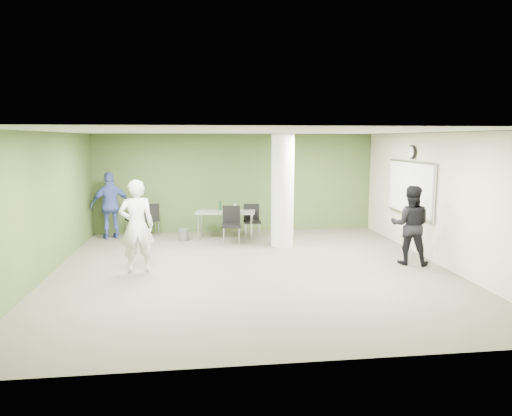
{
  "coord_description": "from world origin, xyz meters",
  "views": [
    {
      "loc": [
        -1.01,
        -9.02,
        2.65
      ],
      "look_at": [
        0.22,
        1.0,
        1.12
      ],
      "focal_mm": 32.0,
      "sensor_mm": 36.0,
      "label": 1
    }
  ],
  "objects": [
    {
      "name": "wall_back",
      "position": [
        0.0,
        4.0,
        1.4
      ],
      "size": [
        8.0,
        2.8,
        0.02
      ],
      "primitive_type": "cube",
      "rotation": [
        1.57,
        0.0,
        0.0
      ],
      "color": "#475A2A",
      "rests_on": "floor"
    },
    {
      "name": "column",
      "position": [
        1.0,
        2.0,
        1.4
      ],
      "size": [
        0.56,
        0.56,
        2.8
      ],
      "primitive_type": "cylinder",
      "color": "silver",
      "rests_on": "floor"
    },
    {
      "name": "chair_back_right",
      "position": [
        -2.39,
        3.57,
        0.53
      ],
      "size": [
        0.58,
        0.58,
        0.91
      ],
      "rotation": [
        0.0,
        0.0,
        3.47
      ],
      "color": "black",
      "rests_on": "floor"
    },
    {
      "name": "man_black",
      "position": [
        3.4,
        0.02,
        0.84
      ],
      "size": [
        1.01,
        0.92,
        1.69
      ],
      "primitive_type": "imported",
      "rotation": [
        0.0,
        0.0,
        2.73
      ],
      "color": "black",
      "rests_on": "floor"
    },
    {
      "name": "wall_clock",
      "position": [
        3.92,
        1.2,
        2.35
      ],
      "size": [
        0.06,
        0.32,
        0.32
      ],
      "color": "black",
      "rests_on": "wall_right_cream"
    },
    {
      "name": "floor",
      "position": [
        0.0,
        0.0,
        0.0
      ],
      "size": [
        8.0,
        8.0,
        0.0
      ],
      "primitive_type": "plane",
      "color": "#535241",
      "rests_on": "ground"
    },
    {
      "name": "chair_back_left",
      "position": [
        -2.75,
        3.47,
        0.58
      ],
      "size": [
        0.65,
        0.65,
        0.99
      ],
      "rotation": [
        0.0,
        0.0,
        3.55
      ],
      "color": "black",
      "rests_on": "floor"
    },
    {
      "name": "wall_right_cream",
      "position": [
        4.0,
        0.0,
        1.4
      ],
      "size": [
        0.02,
        8.0,
        2.8
      ],
      "primitive_type": "cube",
      "color": "beige",
      "rests_on": "floor"
    },
    {
      "name": "chair_table_left",
      "position": [
        -0.24,
        2.47,
        0.56
      ],
      "size": [
        0.51,
        0.51,
        0.95
      ],
      "rotation": [
        0.0,
        0.0,
        -0.08
      ],
      "color": "black",
      "rests_on": "floor"
    },
    {
      "name": "whiteboard",
      "position": [
        3.92,
        1.2,
        1.5
      ],
      "size": [
        0.05,
        2.3,
        1.3
      ],
      "color": "silver",
      "rests_on": "wall_right_cream"
    },
    {
      "name": "man_blue",
      "position": [
        -3.4,
        3.4,
        0.89
      ],
      "size": [
        1.13,
        0.76,
        1.79
      ],
      "primitive_type": "imported",
      "rotation": [
        0.0,
        0.0,
        3.48
      ],
      "color": "#4152A1",
      "rests_on": "floor"
    },
    {
      "name": "folding_table",
      "position": [
        -0.36,
        3.02,
        0.69
      ],
      "size": [
        1.64,
        0.91,
        0.99
      ],
      "rotation": [
        0.0,
        0.0,
        -0.15
      ],
      "color": "gray",
      "rests_on": "floor"
    },
    {
      "name": "woman_white",
      "position": [
        -2.29,
        0.13,
        0.93
      ],
      "size": [
        0.74,
        0.54,
        1.87
      ],
      "primitive_type": "imported",
      "rotation": [
        0.0,
        0.0,
        3.28
      ],
      "color": "silver",
      "rests_on": "floor"
    },
    {
      "name": "wastebasket",
      "position": [
        -1.48,
        2.88,
        0.15
      ],
      "size": [
        0.27,
        0.27,
        0.31
      ],
      "primitive_type": "cylinder",
      "color": "#4C4C4C",
      "rests_on": "floor"
    },
    {
      "name": "chair_table_right",
      "position": [
        0.36,
        3.12,
        0.52
      ],
      "size": [
        0.46,
        0.46,
        0.9
      ],
      "rotation": [
        0.0,
        0.0,
        -0.02
      ],
      "color": "black",
      "rests_on": "floor"
    },
    {
      "name": "ceiling",
      "position": [
        0.0,
        0.0,
        2.8
      ],
      "size": [
        8.0,
        8.0,
        0.0
      ],
      "primitive_type": "plane",
      "rotation": [
        3.14,
        0.0,
        0.0
      ],
      "color": "white",
      "rests_on": "wall_back"
    },
    {
      "name": "wall_left",
      "position": [
        -4.0,
        0.0,
        1.4
      ],
      "size": [
        0.02,
        8.0,
        2.8
      ],
      "primitive_type": "cube",
      "color": "#475A2A",
      "rests_on": "floor"
    }
  ]
}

